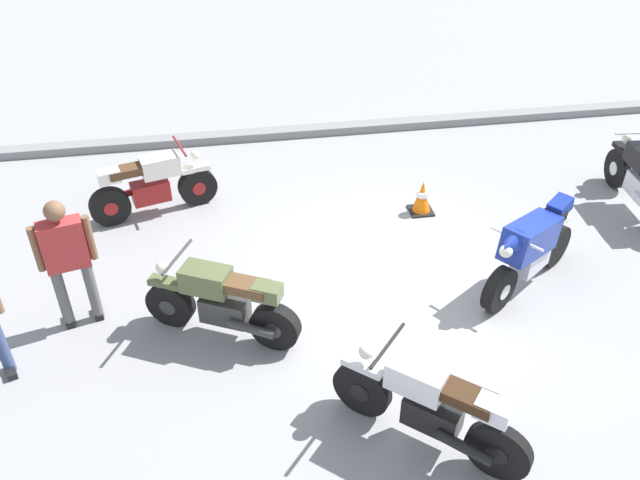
# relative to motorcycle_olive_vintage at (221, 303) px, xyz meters

# --- Properties ---
(ground_plane) EXTENTS (40.00, 40.00, 0.00)m
(ground_plane) POSITION_rel_motorcycle_olive_vintage_xyz_m (2.27, 0.64, -0.49)
(ground_plane) COLOR gray
(curb_edge) EXTENTS (14.00, 0.30, 0.15)m
(curb_edge) POSITION_rel_motorcycle_olive_vintage_xyz_m (2.27, 5.24, -0.41)
(curb_edge) COLOR gray
(curb_edge) RESTS_ON ground
(motorcycle_olive_vintage) EXTENTS (1.81, 1.07, 1.07)m
(motorcycle_olive_vintage) POSITION_rel_motorcycle_olive_vintage_xyz_m (0.00, 0.00, 0.00)
(motorcycle_olive_vintage) COLOR black
(motorcycle_olive_vintage) RESTS_ON ground
(motorcycle_blue_sportbike) EXTENTS (1.69, 1.30, 1.14)m
(motorcycle_blue_sportbike) POSITION_rel_motorcycle_olive_vintage_xyz_m (3.96, 0.30, 0.11)
(motorcycle_blue_sportbike) COLOR black
(motorcycle_blue_sportbike) RESTS_ON ground
(motorcycle_silver_cruiser) EXTENTS (1.65, 1.46, 1.09)m
(motorcycle_silver_cruiser) POSITION_rel_motorcycle_olive_vintage_xyz_m (1.93, -1.89, 0.03)
(motorcycle_silver_cruiser) COLOR black
(motorcycle_silver_cruiser) RESTS_ON ground
(motorcycle_cream_vintage) EXTENTS (1.92, 0.82, 1.07)m
(motorcycle_cream_vintage) POSITION_rel_motorcycle_olive_vintage_xyz_m (-0.91, 2.90, 0.00)
(motorcycle_cream_vintage) COLOR black
(motorcycle_cream_vintage) RESTS_ON ground
(person_in_red_shirt) EXTENTS (0.67, 0.40, 1.74)m
(person_in_red_shirt) POSITION_rel_motorcycle_olive_vintage_xyz_m (-1.69, 0.51, 0.51)
(person_in_red_shirt) COLOR #59595B
(person_in_red_shirt) RESTS_ON ground
(traffic_cone) EXTENTS (0.36, 0.36, 0.53)m
(traffic_cone) POSITION_rel_motorcycle_olive_vintage_xyz_m (3.15, 2.26, -0.23)
(traffic_cone) COLOR black
(traffic_cone) RESTS_ON ground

